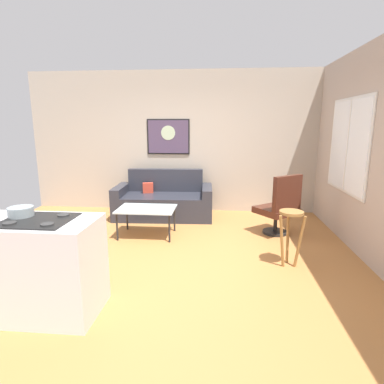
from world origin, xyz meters
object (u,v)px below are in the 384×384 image
(armchair, at_px, (280,206))
(mixing_bowl, at_px, (21,212))
(couch, at_px, (164,202))
(coffee_table, at_px, (147,211))
(bar_stool, at_px, (291,225))
(wall_painting, at_px, (168,137))

(armchair, height_order, mixing_bowl, mixing_bowl)
(couch, distance_m, mixing_bowl, 3.32)
(coffee_table, bearing_deg, mixing_bowl, -108.22)
(couch, relative_size, coffee_table, 2.09)
(bar_stool, bearing_deg, mixing_bowl, -156.84)
(coffee_table, height_order, bar_stool, bar_stool)
(coffee_table, height_order, armchair, armchair)
(wall_painting, bearing_deg, armchair, -34.52)
(armchair, relative_size, bar_stool, 1.39)
(bar_stool, distance_m, wall_painting, 3.34)
(bar_stool, bearing_deg, wall_painting, 127.50)
(coffee_table, xyz_separation_m, armchair, (2.12, 0.24, 0.06))
(couch, bearing_deg, armchair, -22.90)
(couch, distance_m, wall_painting, 1.33)
(armchair, height_order, wall_painting, wall_painting)
(couch, relative_size, mixing_bowl, 8.30)
(wall_painting, bearing_deg, bar_stool, -52.50)
(couch, height_order, coffee_table, couch)
(coffee_table, height_order, wall_painting, wall_painting)
(coffee_table, relative_size, armchair, 0.91)
(wall_painting, bearing_deg, coffee_table, -93.24)
(wall_painting, bearing_deg, couch, -91.63)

